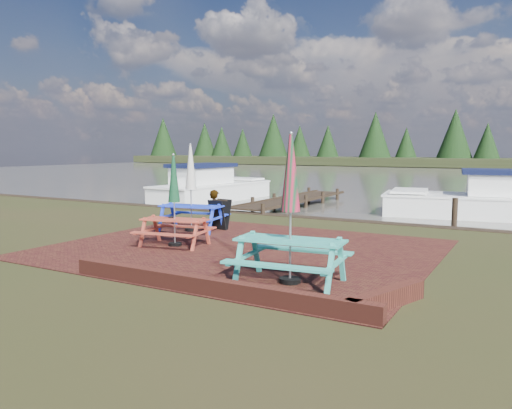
{
  "coord_description": "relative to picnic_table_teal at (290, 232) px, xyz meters",
  "views": [
    {
      "loc": [
        6.24,
        -9.33,
        2.47
      ],
      "look_at": [
        -0.17,
        1.99,
        1.0
      ],
      "focal_mm": 35.0,
      "sensor_mm": 36.0,
      "label": 1
    }
  ],
  "objects": [
    {
      "name": "ground",
      "position": [
        -2.39,
        1.27,
        -0.96
      ],
      "size": [
        120.0,
        120.0,
        0.0
      ],
      "primitive_type": "plane",
      "color": "black",
      "rests_on": "ground"
    },
    {
      "name": "paving",
      "position": [
        -2.39,
        2.27,
        -0.95
      ],
      "size": [
        9.0,
        7.5,
        0.02
      ],
      "primitive_type": "cube",
      "color": "#381311",
      "rests_on": "ground"
    },
    {
      "name": "brick_wall",
      "position": [
        -0.25,
        -1.15,
        -0.81
      ],
      "size": [
        6.21,
        1.79,
        0.3
      ],
      "color": "#4C1E16",
      "rests_on": "ground"
    },
    {
      "name": "water",
      "position": [
        -2.39,
        38.27,
        -0.96
      ],
      "size": [
        120.0,
        60.0,
        0.02
      ],
      "primitive_type": "cube",
      "color": "#47453D",
      "rests_on": "ground"
    },
    {
      "name": "far_treeline",
      "position": [
        -2.39,
        67.27,
        2.32
      ],
      "size": [
        120.0,
        10.0,
        8.1
      ],
      "color": "black",
      "rests_on": "ground"
    },
    {
      "name": "picnic_table_teal",
      "position": [
        0.0,
        0.0,
        0.0
      ],
      "size": [
        2.14,
        1.95,
        2.73
      ],
      "rotation": [
        0.0,
        0.0,
        0.11
      ],
      "color": "teal",
      "rests_on": "ground"
    },
    {
      "name": "picnic_table_red",
      "position": [
        -4.05,
        1.73,
        -0.15
      ],
      "size": [
        1.91,
        1.76,
        2.31
      ],
      "rotation": [
        0.0,
        0.0,
        0.19
      ],
      "color": "#A93E2B",
      "rests_on": "ground"
    },
    {
      "name": "picnic_table_blue",
      "position": [
        -5.05,
        3.76,
        -0.05
      ],
      "size": [
        2.12,
        1.96,
        2.59
      ],
      "rotation": [
        0.0,
        0.0,
        0.18
      ],
      "color": "blue",
      "rests_on": "ground"
    },
    {
      "name": "chalkboard",
      "position": [
        -4.49,
        4.45,
        -0.48
      ],
      "size": [
        0.6,
        0.61,
        0.92
      ],
      "rotation": [
        0.0,
        0.0,
        -0.14
      ],
      "color": "black",
      "rests_on": "ground"
    },
    {
      "name": "jetty",
      "position": [
        -5.89,
        12.55,
        -0.84
      ],
      "size": [
        1.76,
        9.08,
        1.0
      ],
      "color": "black",
      "rests_on": "ground"
    },
    {
      "name": "boat_jetty",
      "position": [
        -10.55,
        12.73,
        -0.53
      ],
      "size": [
        2.93,
        7.35,
        2.09
      ],
      "rotation": [
        0.0,
        0.0,
        -0.06
      ],
      "color": "white",
      "rests_on": "ground"
    },
    {
      "name": "boat_near",
      "position": [
        2.34,
        12.84,
        -0.55
      ],
      "size": [
        7.84,
        3.67,
        2.04
      ],
      "rotation": [
        0.0,
        0.0,
        1.71
      ],
      "color": "white",
      "rests_on": "ground"
    },
    {
      "name": "person",
      "position": [
        -6.42,
        7.01,
        -0.01
      ],
      "size": [
        0.75,
        0.56,
        1.89
      ],
      "primitive_type": "imported",
      "rotation": [
        0.0,
        0.0,
        2.98
      ],
      "color": "gray",
      "rests_on": "ground"
    }
  ]
}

